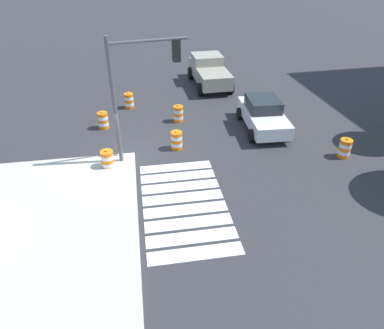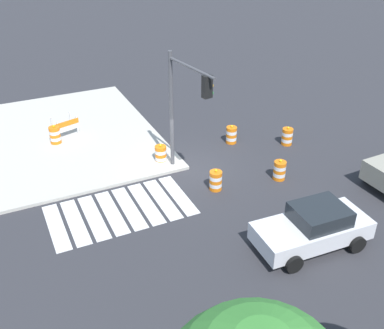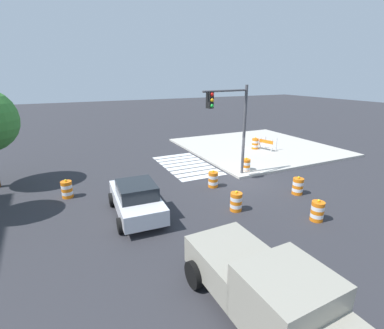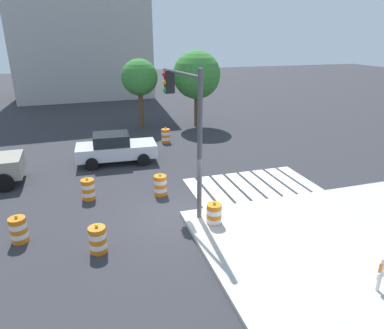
% 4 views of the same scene
% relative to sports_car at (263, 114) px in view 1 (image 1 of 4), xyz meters
% --- Properties ---
extents(ground_plane, '(120.00, 120.00, 0.00)m').
position_rel_sports_car_xyz_m(ground_plane, '(1.77, -6.92, -0.81)').
color(ground_plane, '#2D2D33').
extents(crosswalk_stripes, '(5.85, 3.20, 0.02)m').
position_rel_sports_car_xyz_m(crosswalk_stripes, '(5.77, -5.12, -0.80)').
color(crosswalk_stripes, silver).
rests_on(crosswalk_stripes, ground).
extents(sports_car, '(4.39, 2.31, 1.63)m').
position_rel_sports_car_xyz_m(sports_car, '(0.00, 0.00, 0.00)').
color(sports_car, silver).
rests_on(sports_car, ground).
extents(pickup_truck, '(5.21, 2.47, 1.92)m').
position_rel_sports_car_xyz_m(pickup_truck, '(-7.28, -1.47, 0.16)').
color(pickup_truck, gray).
rests_on(pickup_truck, ground).
extents(traffic_barrel_near_corner, '(0.56, 0.56, 1.02)m').
position_rel_sports_car_xyz_m(traffic_barrel_near_corner, '(-1.42, -8.49, -0.36)').
color(traffic_barrel_near_corner, orange).
rests_on(traffic_barrel_near_corner, ground).
extents(traffic_barrel_crosswalk_end, '(0.56, 0.56, 1.02)m').
position_rel_sports_car_xyz_m(traffic_barrel_crosswalk_end, '(2.75, -8.11, -0.36)').
color(traffic_barrel_crosswalk_end, orange).
rests_on(traffic_barrel_crosswalk_end, ground).
extents(traffic_barrel_median_near, '(0.56, 0.56, 1.02)m').
position_rel_sports_car_xyz_m(traffic_barrel_median_near, '(3.49, 2.82, -0.36)').
color(traffic_barrel_median_near, orange).
rests_on(traffic_barrel_median_near, ground).
extents(traffic_barrel_median_far, '(0.56, 0.56, 1.02)m').
position_rel_sports_car_xyz_m(traffic_barrel_median_far, '(1.45, -4.86, -0.36)').
color(traffic_barrel_median_far, orange).
rests_on(traffic_barrel_median_far, ground).
extents(traffic_barrel_far_curb, '(0.56, 0.56, 1.02)m').
position_rel_sports_car_xyz_m(traffic_barrel_far_curb, '(-1.61, -4.37, -0.36)').
color(traffic_barrel_far_curb, orange).
rests_on(traffic_barrel_far_curb, ground).
extents(traffic_barrel_lane_center, '(0.56, 0.56, 1.02)m').
position_rel_sports_car_xyz_m(traffic_barrel_lane_center, '(-3.97, -7.07, -0.36)').
color(traffic_barrel_lane_center, orange).
rests_on(traffic_barrel_lane_center, ground).
extents(traffic_light_pole, '(0.78, 3.26, 5.50)m').
position_rel_sports_car_xyz_m(traffic_light_pole, '(2.19, -6.40, 3.10)').
color(traffic_light_pole, '#4C4C51').
rests_on(traffic_light_pole, sidewalk_corner).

